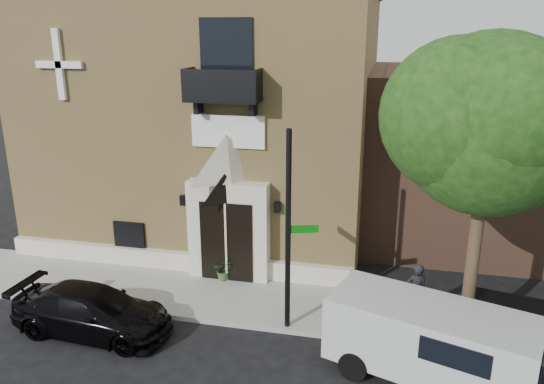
# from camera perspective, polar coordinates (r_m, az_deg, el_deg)

# --- Properties ---
(ground) EXTENTS (120.00, 120.00, 0.00)m
(ground) POSITION_cam_1_polar(r_m,az_deg,el_deg) (15.12, -3.94, -14.38)
(ground) COLOR black
(ground) RESTS_ON ground
(sidewalk) EXTENTS (42.00, 3.00, 0.15)m
(sidewalk) POSITION_cam_1_polar(r_m,az_deg,el_deg) (16.12, 1.08, -11.85)
(sidewalk) COLOR gray
(sidewalk) RESTS_ON ground
(church) EXTENTS (12.20, 11.01, 9.30)m
(church) POSITION_cam_1_polar(r_m,az_deg,el_deg) (21.60, -5.83, 8.48)
(church) COLOR tan
(church) RESTS_ON ground
(street_tree_left) EXTENTS (4.97, 4.38, 7.77)m
(street_tree_left) POSITION_cam_1_polar(r_m,az_deg,el_deg) (12.99, 22.55, 6.84)
(street_tree_left) COLOR #38281C
(street_tree_left) RESTS_ON sidewalk
(black_sedan) EXTENTS (4.49, 2.02, 1.28)m
(black_sedan) POSITION_cam_1_polar(r_m,az_deg,el_deg) (15.38, -18.77, -12.02)
(black_sedan) COLOR black
(black_sedan) RESTS_ON ground
(cargo_van) EXTENTS (4.95, 3.22, 1.89)m
(cargo_van) POSITION_cam_1_polar(r_m,az_deg,el_deg) (13.12, 17.33, -15.20)
(cargo_van) COLOR #BBBEBF
(cargo_van) RESTS_ON ground
(street_sign) EXTENTS (1.01, 0.84, 5.44)m
(street_sign) POSITION_cam_1_polar(r_m,az_deg,el_deg) (13.70, 1.81, -4.30)
(street_sign) COLOR black
(street_sign) RESTS_ON sidewalk
(fire_hydrant) EXTENTS (0.50, 0.40, 0.87)m
(fire_hydrant) POSITION_cam_1_polar(r_m,az_deg,el_deg) (14.96, 17.53, -13.02)
(fire_hydrant) COLOR #AF1833
(fire_hydrant) RESTS_ON sidewalk
(dumpster) EXTENTS (2.01, 1.41, 1.19)m
(dumpster) POSITION_cam_1_polar(r_m,az_deg,el_deg) (15.08, 24.06, -12.77)
(dumpster) COLOR #103C1B
(dumpster) RESTS_ON sidewalk
(planter) EXTENTS (0.73, 0.66, 0.69)m
(planter) POSITION_cam_1_polar(r_m,az_deg,el_deg) (17.23, -5.20, -8.31)
(planter) COLOR #3D5F2F
(planter) RESTS_ON sidewalk
(pedestrian_near) EXTENTS (0.70, 0.58, 1.66)m
(pedestrian_near) POSITION_cam_1_polar(r_m,az_deg,el_deg) (15.34, 15.18, -10.31)
(pedestrian_near) COLOR black
(pedestrian_near) RESTS_ON sidewalk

